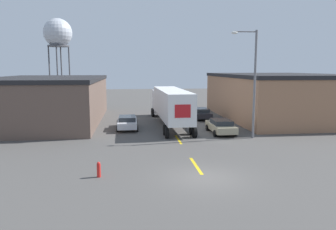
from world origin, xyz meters
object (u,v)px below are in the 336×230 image
object	(u,v)px
semi_truck	(170,103)
water_tower	(58,34)
parked_car_right_far	(201,113)
parked_car_right_mid	(221,126)
street_lamp	(252,78)
parked_car_left_far	(127,122)
fire_hydrant	(99,169)

from	to	relation	value
semi_truck	water_tower	distance (m)	41.49
parked_car_right_far	parked_car_right_mid	bearing A→B (deg)	-90.00
parked_car_right_far	semi_truck	bearing A→B (deg)	-138.93
parked_car_right_far	street_lamp	bearing A→B (deg)	-79.94
parked_car_left_far	parked_car_right_far	world-z (taller)	same
semi_truck	fire_hydrant	bearing A→B (deg)	-111.13
parked_car_right_far	fire_hydrant	xyz separation A→B (m)	(-10.24, -20.44, -0.27)
water_tower	street_lamp	bearing A→B (deg)	-59.99
parked_car_right_far	water_tower	size ratio (longest dim) A/B	0.30
parked_car_left_far	parked_car_right_mid	bearing A→B (deg)	-20.35
parked_car_left_far	water_tower	world-z (taller)	water_tower
parked_car_left_far	street_lamp	xyz separation A→B (m)	(10.77, -5.58, 4.56)
semi_truck	street_lamp	distance (m)	10.29
parked_car_right_mid	street_lamp	xyz separation A→B (m)	(2.01, -2.33, 4.56)
semi_truck	parked_car_right_mid	world-z (taller)	semi_truck
street_lamp	fire_hydrant	xyz separation A→B (m)	(-12.25, -9.11, -4.83)
parked_car_left_far	semi_truck	bearing A→B (deg)	24.50
parked_car_right_far	fire_hydrant	world-z (taller)	parked_car_right_far
parked_car_right_far	fire_hydrant	bearing A→B (deg)	-116.61
parked_car_left_far	street_lamp	bearing A→B (deg)	-27.39
parked_car_right_far	street_lamp	xyz separation A→B (m)	(2.01, -11.33, 4.56)
parked_car_right_far	parked_car_left_far	bearing A→B (deg)	-146.73
parked_car_left_far	fire_hydrant	xyz separation A→B (m)	(-1.48, -14.69, -0.27)
parked_car_left_far	fire_hydrant	bearing A→B (deg)	-95.75
parked_car_right_mid	parked_car_right_far	xyz separation A→B (m)	(0.00, 9.00, 0.00)
parked_car_right_mid	street_lamp	size ratio (longest dim) A/B	0.51
street_lamp	fire_hydrant	bearing A→B (deg)	-143.37
parked_car_left_far	street_lamp	distance (m)	12.96
parked_car_right_far	street_lamp	distance (m)	12.38
parked_car_right_far	water_tower	world-z (taller)	water_tower
parked_car_left_far	water_tower	distance (m)	41.96
water_tower	fire_hydrant	world-z (taller)	water_tower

